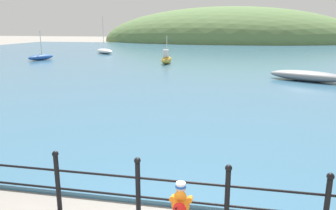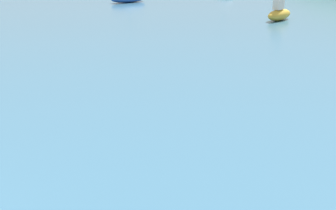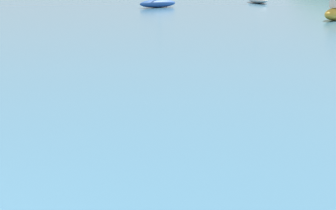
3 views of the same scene
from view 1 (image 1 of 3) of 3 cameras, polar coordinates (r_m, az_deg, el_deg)
name	(u,v)px [view 1 (image 1 of 3)]	position (r m, az deg, el deg)	size (l,w,h in m)	color
water	(221,58)	(35.83, 9.21, 8.01)	(80.00, 60.00, 0.10)	#386684
far_hillside	(228,42)	(75.35, 10.47, 10.78)	(56.54, 31.10, 15.15)	#567542
iron_railing	(138,187)	(6.07, -5.25, -14.01)	(9.60, 0.12, 1.21)	black
child_in_coat	(180,206)	(5.58, 2.18, -17.10)	(0.40, 0.54, 1.00)	brown
boat_green_fishing	(105,51)	(41.96, -10.99, 9.22)	(3.45, 3.34, 4.49)	silver
boat_far_right	(307,76)	(22.22, 23.11, 4.69)	(4.81, 3.29, 0.64)	gray
boat_nearest_quay	(41,57)	(35.62, -21.27, 7.78)	(1.81, 3.06, 2.89)	#1E4793
boat_blue_hull	(166,59)	(29.90, -0.27, 7.99)	(0.90, 2.33, 2.50)	gold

